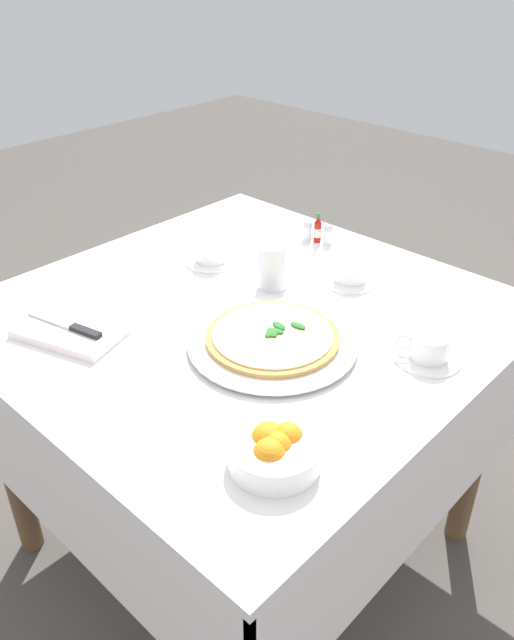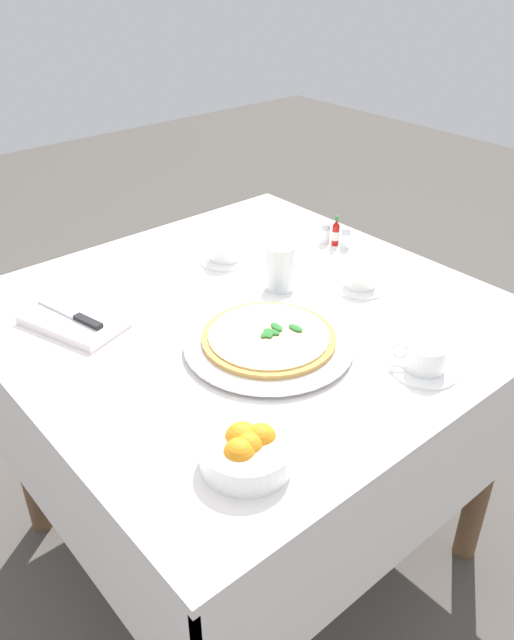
# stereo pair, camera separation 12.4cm
# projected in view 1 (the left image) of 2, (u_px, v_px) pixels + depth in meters

# --- Properties ---
(ground_plane) EXTENTS (8.00, 8.00, 0.00)m
(ground_plane) POSITION_uv_depth(u_px,v_px,m) (246.00, 538.00, 1.81)
(ground_plane) COLOR #4C4742
(dining_table) EXTENTS (1.04, 1.04, 0.76)m
(dining_table) POSITION_uv_depth(u_px,v_px,m) (244.00, 363.00, 1.49)
(dining_table) COLOR white
(dining_table) RESTS_ON ground_plane
(pizza_plate) EXTENTS (0.35, 0.35, 0.02)m
(pizza_plate) POSITION_uv_depth(u_px,v_px,m) (272.00, 342.00, 1.29)
(pizza_plate) COLOR white
(pizza_plate) RESTS_ON dining_table
(pizza) EXTENTS (0.27, 0.27, 0.02)m
(pizza) POSITION_uv_depth(u_px,v_px,m) (273.00, 336.00, 1.28)
(pizza) COLOR #C68E47
(pizza) RESTS_ON pizza_plate
(coffee_cup_near_left) EXTENTS (0.13, 0.13, 0.06)m
(coffee_cup_near_left) POSITION_uv_depth(u_px,v_px,m) (350.00, 272.00, 1.52)
(coffee_cup_near_left) COLOR white
(coffee_cup_near_left) RESTS_ON dining_table
(coffee_cup_back_corner) EXTENTS (0.13, 0.13, 0.06)m
(coffee_cup_back_corner) POSITION_uv_depth(u_px,v_px,m) (429.00, 349.00, 1.24)
(coffee_cup_back_corner) COLOR white
(coffee_cup_back_corner) RESTS_ON dining_table
(coffee_cup_far_right) EXTENTS (0.13, 0.13, 0.07)m
(coffee_cup_far_right) POSITION_uv_depth(u_px,v_px,m) (211.00, 251.00, 1.60)
(coffee_cup_far_right) COLOR white
(coffee_cup_far_right) RESTS_ON dining_table
(water_glass_left_edge) EXTENTS (0.07, 0.07, 0.11)m
(water_glass_left_edge) POSITION_uv_depth(u_px,v_px,m) (272.00, 269.00, 1.49)
(water_glass_left_edge) COLOR white
(water_glass_left_edge) RESTS_ON dining_table
(napkin_folded) EXTENTS (0.25, 0.19, 0.02)m
(napkin_folded) POSITION_uv_depth(u_px,v_px,m) (70.00, 331.00, 1.33)
(napkin_folded) COLOR white
(napkin_folded) RESTS_ON dining_table
(dinner_knife) EXTENTS (0.19, 0.06, 0.01)m
(dinner_knife) POSITION_uv_depth(u_px,v_px,m) (68.00, 325.00, 1.32)
(dinner_knife) COLOR silver
(dinner_knife) RESTS_ON napkin_folded
(citrus_bowl) EXTENTS (0.15, 0.15, 0.07)m
(citrus_bowl) POSITION_uv_depth(u_px,v_px,m) (274.00, 450.00, 1.00)
(citrus_bowl) COLOR white
(citrus_bowl) RESTS_ON dining_table
(hot_sauce_bottle) EXTENTS (0.02, 0.02, 0.08)m
(hot_sauce_bottle) POSITION_uv_depth(u_px,v_px,m) (318.00, 230.00, 1.71)
(hot_sauce_bottle) COLOR #B7140F
(hot_sauce_bottle) RESTS_ON dining_table
(salt_shaker) EXTENTS (0.03, 0.03, 0.06)m
(salt_shaker) POSITION_uv_depth(u_px,v_px,m) (307.00, 231.00, 1.73)
(salt_shaker) COLOR white
(salt_shaker) RESTS_ON dining_table
(pepper_shaker) EXTENTS (0.03, 0.03, 0.06)m
(pepper_shaker) POSITION_uv_depth(u_px,v_px,m) (328.00, 235.00, 1.71)
(pepper_shaker) COLOR white
(pepper_shaker) RESTS_ON dining_table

